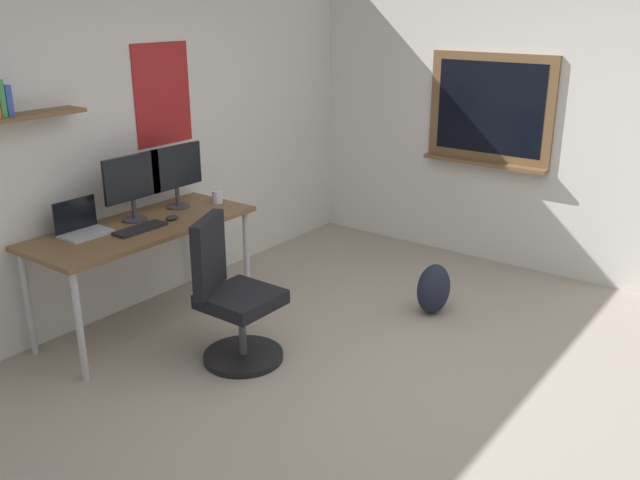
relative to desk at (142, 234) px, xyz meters
name	(u,v)px	position (x,y,z in m)	size (l,w,h in m)	color
ground_plane	(419,401)	(0.29, -2.03, -0.69)	(5.20, 5.20, 0.00)	#9E9384
wall_back	(129,133)	(0.28, 0.41, 0.62)	(5.00, 0.30, 2.60)	silver
wall_right	(575,121)	(2.73, -2.01, 0.61)	(0.22, 5.00, 2.60)	silver
desk	(142,234)	(0.00, 0.00, 0.00)	(1.59, 0.67, 0.76)	brown
office_chair	(232,301)	(0.01, -0.82, -0.28)	(0.54, 0.56, 0.95)	black
laptop	(82,226)	(-0.36, 0.16, 0.12)	(0.31, 0.21, 0.23)	#ADAFB5
monitor_primary	(132,183)	(0.04, 0.11, 0.34)	(0.46, 0.17, 0.46)	#38383D
monitor_secondary	(176,172)	(0.44, 0.11, 0.34)	(0.46, 0.17, 0.46)	#38383D
keyboard	(140,229)	(-0.08, -0.08, 0.08)	(0.37, 0.13, 0.02)	black
computer_mouse	(172,218)	(0.20, -0.08, 0.09)	(0.10, 0.06, 0.03)	#262628
coffee_mug	(217,197)	(0.70, -0.03, 0.12)	(0.08, 0.08, 0.09)	silver
backpack	(434,289)	(1.41, -1.52, -0.50)	(0.32, 0.22, 0.38)	#1E2333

